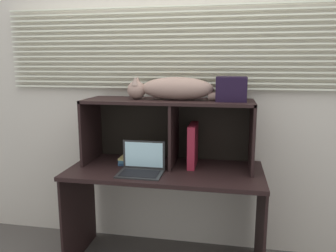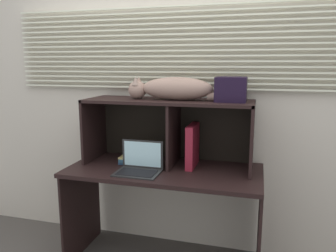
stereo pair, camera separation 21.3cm
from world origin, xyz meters
name	(u,v)px [view 2 (the right image)]	position (x,y,z in m)	size (l,w,h in m)	color
back_panel_with_blinds	(176,97)	(0.00, 0.55, 1.26)	(4.40, 0.08, 2.50)	beige
desk	(164,188)	(0.00, 0.18, 0.61)	(1.42, 0.65, 0.77)	black
hutch_shelf_unit	(170,120)	(0.01, 0.33, 1.11)	(1.26, 0.40, 0.50)	black
cat	(173,89)	(0.04, 0.30, 1.34)	(0.86, 0.18, 0.17)	gray
laptop	(139,166)	(-0.15, 0.06, 0.81)	(0.31, 0.23, 0.22)	#262626
binder_upright	(192,146)	(0.19, 0.30, 0.93)	(0.05, 0.27, 0.32)	maroon
book_stack	(135,158)	(-0.27, 0.30, 0.79)	(0.18, 0.26, 0.06)	#305179
storage_box	(231,89)	(0.46, 0.30, 1.35)	(0.21, 0.20, 0.17)	black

